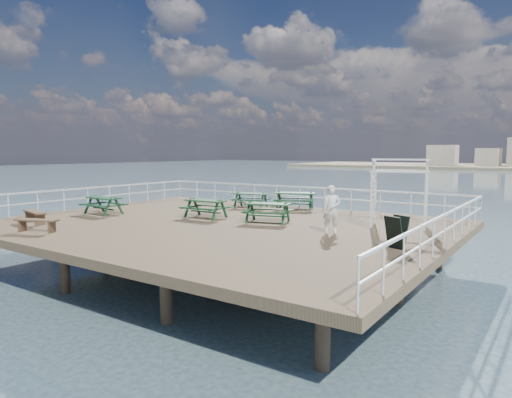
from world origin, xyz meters
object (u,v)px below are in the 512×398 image
object	(u,v)px
flat_bench_far	(35,214)
picnic_table_c	(295,197)
person	(332,209)
picnic_table_b	(251,197)
picnic_table_a	(206,205)
flat_bench_near	(37,223)
picnic_table_d	(103,202)
picnic_table_e	(268,208)
trellis_arbor	(399,197)

from	to	relation	value
flat_bench_far	picnic_table_c	bearing A→B (deg)	70.46
person	picnic_table_b	bearing A→B (deg)	119.20
picnic_table_a	flat_bench_near	bearing A→B (deg)	-115.10
picnic_table_d	picnic_table_e	world-z (taller)	picnic_table_e
picnic_table_a	trellis_arbor	xyz separation A→B (m)	(7.92, 2.37, 0.61)
picnic_table_b	picnic_table_d	bearing A→B (deg)	-138.70
picnic_table_c	trellis_arbor	world-z (taller)	trellis_arbor
picnic_table_e	flat_bench_near	xyz separation A→B (m)	(-5.68, -6.85, -0.22)
trellis_arbor	picnic_table_d	bearing A→B (deg)	-174.33
picnic_table_d	person	distance (m)	11.24
picnic_table_b	picnic_table_e	bearing A→B (deg)	-59.79
flat_bench_far	person	world-z (taller)	person
picnic_table_c	picnic_table_d	xyz separation A→B (m)	(-6.61, -6.73, -0.05)
picnic_table_a	flat_bench_near	size ratio (longest dim) A/B	1.13
picnic_table_a	flat_bench_far	size ratio (longest dim) A/B	1.06
picnic_table_e	flat_bench_near	size ratio (longest dim) A/B	1.29
flat_bench_near	person	bearing A→B (deg)	12.36
picnic_table_d	flat_bench_near	bearing A→B (deg)	-61.57
picnic_table_d	flat_bench_far	xyz separation A→B (m)	(0.07, -3.43, -0.20)
picnic_table_c	flat_bench_near	size ratio (longest dim) A/B	1.44
picnic_table_e	flat_bench_near	world-z (taller)	picnic_table_e
flat_bench_far	person	size ratio (longest dim) A/B	1.04
picnic_table_a	picnic_table_b	world-z (taller)	picnic_table_a
picnic_table_a	picnic_table_b	bearing A→B (deg)	94.42
picnic_table_b	flat_bench_far	size ratio (longest dim) A/B	1.13
flat_bench_near	flat_bench_far	world-z (taller)	flat_bench_far
picnic_table_c	person	bearing A→B (deg)	-70.89
picnic_table_c	flat_bench_far	size ratio (longest dim) A/B	1.36
picnic_table_c	flat_bench_far	bearing A→B (deg)	-144.44
person	picnic_table_c	bearing A→B (deg)	103.76
picnic_table_c	flat_bench_near	xyz separation A→B (m)	(-4.47, -11.26, -0.26)
picnic_table_b	picnic_table_d	xyz separation A→B (m)	(-4.33, -6.03, 0.03)
picnic_table_b	picnic_table_c	world-z (taller)	picnic_table_c
picnic_table_b	flat_bench_far	bearing A→B (deg)	-127.28
picnic_table_c	picnic_table_e	size ratio (longest dim) A/B	1.11
trellis_arbor	picnic_table_a	bearing A→B (deg)	-175.89
flat_bench_near	picnic_table_a	bearing A→B (deg)	45.81
picnic_table_b	picnic_table_e	distance (m)	5.10
flat_bench_far	trellis_arbor	size ratio (longest dim) A/B	0.68
picnic_table_b	picnic_table_d	size ratio (longest dim) A/B	1.06
picnic_table_a	picnic_table_c	bearing A→B (deg)	67.69
person	picnic_table_d	bearing A→B (deg)	160.51
picnic_table_d	person	xyz separation A→B (m)	(11.14, 1.47, 0.29)
picnic_table_d	picnic_table_e	bearing A→B (deg)	19.67
picnic_table_a	flat_bench_far	world-z (taller)	picnic_table_a
person	flat_bench_near	bearing A→B (deg)	-173.30
picnic_table_a	picnic_table_b	size ratio (longest dim) A/B	0.94
picnic_table_a	picnic_table_c	world-z (taller)	picnic_table_c
picnic_table_e	flat_bench_near	bearing A→B (deg)	-145.49
picnic_table_c	flat_bench_far	distance (m)	12.09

